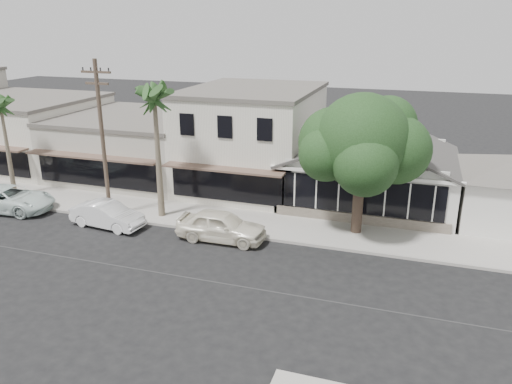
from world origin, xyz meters
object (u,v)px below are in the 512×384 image
(utility_pole, at_px, (102,137))
(shade_tree, at_px, (361,143))
(car_0, at_px, (221,226))
(car_2, at_px, (9,199))
(car_1, at_px, (107,215))

(utility_pole, relative_size, shade_tree, 1.19)
(car_0, relative_size, car_2, 0.86)
(utility_pole, distance_m, car_0, 8.43)
(car_0, xyz_separation_m, shade_tree, (6.52, 3.20, 4.18))
(car_0, bearing_deg, car_1, 92.03)
(utility_pole, distance_m, car_1, 4.33)
(utility_pole, relative_size, car_2, 1.66)
(car_0, distance_m, car_2, 13.74)
(utility_pole, xyz_separation_m, car_1, (0.70, -1.25, -4.09))
(utility_pole, height_order, shade_tree, utility_pole)
(utility_pole, relative_size, car_0, 1.92)
(car_1, distance_m, car_2, 7.08)
(shade_tree, bearing_deg, utility_pole, -170.75)
(utility_pole, xyz_separation_m, car_0, (7.37, -0.94, -3.99))
(car_1, distance_m, shade_tree, 14.31)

